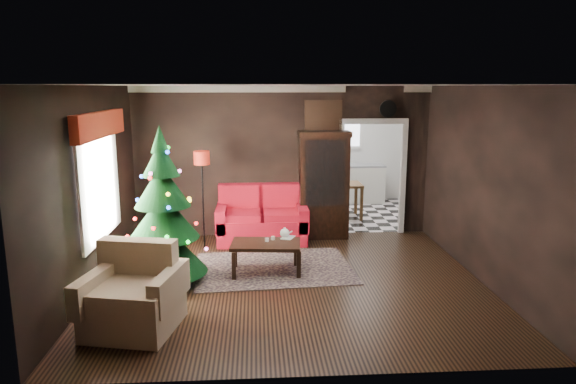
{
  "coord_description": "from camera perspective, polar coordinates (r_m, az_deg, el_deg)",
  "views": [
    {
      "loc": [
        -0.51,
        -7.05,
        2.78
      ],
      "look_at": [
        0.0,
        0.9,
        1.15
      ],
      "focal_mm": 32.18,
      "sensor_mm": 36.0,
      "label": 1
    }
  ],
  "objects": [
    {
      "name": "kitchen_floor",
      "position": [
        11.61,
        7.42,
        -2.39
      ],
      "size": [
        3.0,
        3.0,
        0.0
      ],
      "primitive_type": "plane",
      "color": "white",
      "rests_on": "ground"
    },
    {
      "name": "loveseat",
      "position": [
        9.39,
        -2.89,
        -2.52
      ],
      "size": [
        1.7,
        0.9,
        1.0
      ],
      "primitive_type": null,
      "color": "maroon",
      "rests_on": "ground"
    },
    {
      "name": "ceiling",
      "position": [
        7.07,
        0.48,
        11.72
      ],
      "size": [
        5.5,
        5.5,
        0.0
      ],
      "primitive_type": "plane",
      "rotation": [
        3.14,
        0.0,
        0.0
      ],
      "color": "white",
      "rests_on": "ground"
    },
    {
      "name": "kitchen_counter",
      "position": [
        12.67,
        6.44,
        0.88
      ],
      "size": [
        1.8,
        0.6,
        0.9
      ],
      "primitive_type": "cube",
      "color": "silver",
      "rests_on": "ground"
    },
    {
      "name": "curio_cabinet",
      "position": [
        9.58,
        3.95,
        0.52
      ],
      "size": [
        0.9,
        0.45,
        1.9
      ],
      "primitive_type": null,
      "color": "black",
      "rests_on": "ground"
    },
    {
      "name": "wall_clock",
      "position": [
        9.83,
        10.97,
        9.02
      ],
      "size": [
        0.32,
        0.32,
        0.06
      ],
      "primitive_type": "cylinder",
      "color": "white",
      "rests_on": "wall_back"
    },
    {
      "name": "book",
      "position": [
        8.02,
        -0.57,
        -4.27
      ],
      "size": [
        0.16,
        0.09,
        0.23
      ],
      "primitive_type": "imported",
      "rotation": [
        0.0,
        0.0,
        -0.43
      ],
      "color": "#9E8656",
      "rests_on": "coffee_table"
    },
    {
      "name": "left_window",
      "position": [
        7.69,
        -20.22,
        0.89
      ],
      "size": [
        0.05,
        1.6,
        1.4
      ],
      "primitive_type": "cube",
      "color": "white",
      "rests_on": "wall_left"
    },
    {
      "name": "christmas_tree",
      "position": [
        7.48,
        -13.62,
        -2.15
      ],
      "size": [
        1.39,
        1.39,
        2.27
      ],
      "primitive_type": null,
      "rotation": [
        0.0,
        0.0,
        0.18
      ],
      "color": "black",
      "rests_on": "ground"
    },
    {
      "name": "rug",
      "position": [
        8.14,
        -1.57,
        -8.37
      ],
      "size": [
        2.52,
        1.92,
        0.01
      ],
      "primitive_type": "cube",
      "rotation": [
        0.0,
        0.0,
        0.07
      ],
      "color": "#53404A",
      "rests_on": "ground"
    },
    {
      "name": "cup_b",
      "position": [
        7.94,
        -1.66,
        -5.11
      ],
      "size": [
        0.07,
        0.07,
        0.05
      ],
      "primitive_type": "cylinder",
      "rotation": [
        0.0,
        0.0,
        0.24
      ],
      "color": "silver",
      "rests_on": "coffee_table"
    },
    {
      "name": "doorway",
      "position": [
        9.96,
        9.21,
        1.4
      ],
      "size": [
        1.1,
        0.1,
        2.1
      ],
      "primitive_type": null,
      "color": "white",
      "rests_on": "ground"
    },
    {
      "name": "armchair",
      "position": [
        6.32,
        -16.77,
        -10.5
      ],
      "size": [
        1.19,
        1.19,
        1.02
      ],
      "primitive_type": null,
      "rotation": [
        0.0,
        0.0,
        -0.21
      ],
      "color": "#B6AF92",
      "rests_on": "ground"
    },
    {
      "name": "teapot",
      "position": [
        8.03,
        -0.37,
        -4.53
      ],
      "size": [
        0.18,
        0.18,
        0.16
      ],
      "primitive_type": null,
      "rotation": [
        0.0,
        0.0,
        -0.1
      ],
      "color": "white",
      "rests_on": "coffee_table"
    },
    {
      "name": "wall_right",
      "position": [
        7.89,
        20.8,
        0.73
      ],
      "size": [
        0.0,
        5.5,
        5.5
      ],
      "primitive_type": "plane",
      "rotation": [
        1.57,
        0.0,
        -1.57
      ],
      "color": "black",
      "rests_on": "ground"
    },
    {
      "name": "coffee_table",
      "position": [
        7.87,
        -2.45,
        -7.23
      ],
      "size": [
        1.08,
        0.71,
        0.46
      ],
      "primitive_type": null,
      "rotation": [
        0.0,
        0.0,
        -0.09
      ],
      "color": "black",
      "rests_on": "rug"
    },
    {
      "name": "painting",
      "position": [
        9.61,
        3.91,
        8.37
      ],
      "size": [
        0.62,
        0.05,
        0.52
      ],
      "primitive_type": "cube",
      "color": "#A7783E",
      "rests_on": "wall_back"
    },
    {
      "name": "cup_a",
      "position": [
        7.86,
        -2.34,
        -5.29
      ],
      "size": [
        0.07,
        0.07,
        0.05
      ],
      "primitive_type": "cylinder",
      "rotation": [
        0.0,
        0.0,
        0.22
      ],
      "color": "white",
      "rests_on": "coffee_table"
    },
    {
      "name": "kitchen_table",
      "position": [
        11.18,
        6.25,
        -0.93
      ],
      "size": [
        0.7,
        0.7,
        0.75
      ],
      "primitive_type": null,
      "color": "brown",
      "rests_on": "ground"
    },
    {
      "name": "floor",
      "position": [
        7.6,
        0.44,
        -9.9
      ],
      "size": [
        5.5,
        5.5,
        0.0
      ],
      "primitive_type": "plane",
      "color": "black",
      "rests_on": "ground"
    },
    {
      "name": "wall_back",
      "position": [
        9.67,
        -0.61,
        3.35
      ],
      "size": [
        5.5,
        0.0,
        5.5
      ],
      "primitive_type": "plane",
      "rotation": [
        1.57,
        0.0,
        0.0
      ],
      "color": "black",
      "rests_on": "ground"
    },
    {
      "name": "kitchen_window",
      "position": [
        12.74,
        6.37,
        6.62
      ],
      "size": [
        0.7,
        0.06,
        0.7
      ],
      "primitive_type": "cube",
      "color": "white",
      "rests_on": "ground"
    },
    {
      "name": "wall_front",
      "position": [
        4.79,
        2.63,
        -5.21
      ],
      "size": [
        5.5,
        0.0,
        5.5
      ],
      "primitive_type": "plane",
      "rotation": [
        -1.57,
        0.0,
        0.0
      ],
      "color": "black",
      "rests_on": "ground"
    },
    {
      "name": "valance",
      "position": [
        7.57,
        -20.07,
        7.0
      ],
      "size": [
        0.12,
        2.1,
        0.35
      ],
      "primitive_type": "cube",
      "color": "#9D2816",
      "rests_on": "wall_left"
    },
    {
      "name": "floor_lamp",
      "position": [
        9.1,
        -9.36,
        -0.97
      ],
      "size": [
        0.37,
        0.37,
        1.74
      ],
      "primitive_type": null,
      "rotation": [
        0.0,
        0.0,
        0.33
      ],
      "color": "black",
      "rests_on": "ground"
    },
    {
      "name": "wall_left",
      "position": [
        7.53,
        -20.91,
        0.23
      ],
      "size": [
        0.0,
        5.5,
        5.5
      ],
      "primitive_type": "plane",
      "rotation": [
        1.57,
        0.0,
        1.57
      ],
      "color": "black",
      "rests_on": "ground"
    }
  ]
}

